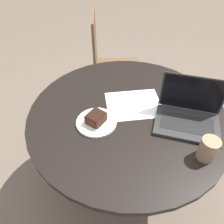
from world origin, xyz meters
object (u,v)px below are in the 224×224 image
Objects in this scene: laptop at (188,116)px; plate at (96,122)px; chair at (110,66)px; coffee_glass at (208,149)px.

plate is at bearing 16.67° from laptop.
laptop reaches higher than chair.
chair is 2.64× the size of laptop.
laptop is (-0.47, -0.06, 0.04)m from plate.
laptop is (-0.50, 0.88, 0.28)m from chair.
coffee_glass is (-0.55, 1.09, 0.29)m from chair.
laptop is (0.05, -0.22, -0.01)m from coffee_glass.
plate is at bearing -5.74° from chair.
chair is 0.97m from plate.
laptop reaches higher than coffee_glass.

